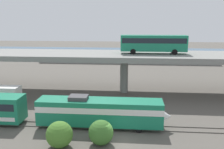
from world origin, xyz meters
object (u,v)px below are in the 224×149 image
Objects in this scene: parked_car_4 at (168,56)px; parked_car_3 at (143,57)px; transit_bus_on_overpass at (153,43)px; parked_car_2 at (67,55)px; service_truck_west at (1,95)px; parked_car_1 at (160,57)px; parked_car_5 at (199,56)px; train_locomotive at (106,111)px; parked_car_0 at (87,56)px.

parked_car_3 is at bearing -160.95° from parked_car_4.
parked_car_4 is at bearing -160.95° from parked_car_3.
parked_car_2 is at bearing -53.41° from transit_bus_on_overpass.
transit_bus_on_overpass is at bearing 90.76° from parked_car_3.
parked_car_1 is at bearing -126.03° from service_truck_west.
transit_bus_on_overpass is 2.84× the size of parked_car_5.
train_locomotive is 4.00× the size of parked_car_2.
parked_car_1 is 12.96m from parked_car_5.
train_locomotive is 48.92m from parked_car_3.
service_truck_west is (-25.35, -8.82, -7.96)m from transit_bus_on_overpass.
parked_car_0 is at bearing -60.75° from transit_bus_on_overpass.
train_locomotive reaches higher than parked_car_4.
train_locomotive is 1.44× the size of transit_bus_on_overpass.
train_locomotive is 3.80× the size of parked_car_0.
parked_car_3 is (18.24, -1.06, -0.00)m from parked_car_0.
parked_car_5 is (9.84, -0.01, -0.00)m from parked_car_4.
parked_car_1 is 1.02× the size of parked_car_3.
service_truck_west is 1.50× the size of parked_car_0.
transit_bus_on_overpass is 2.82× the size of parked_car_4.
parked_car_4 is at bearing -176.13° from parked_car_0.
train_locomotive is 19.73m from service_truck_west.
service_truck_west is at bearing 45.59° from parked_car_5.
parked_car_4 is at bearing -179.00° from parked_car_2.
parked_car_4 is at bearing 38.26° from parked_car_1.
parked_car_2 is 33.50m from parked_car_4.
parked_car_0 is at bearing 178.78° from parked_car_1.
parked_car_2 is at bearing 176.80° from parked_car_1.
parked_car_2 and parked_car_5 have the same top height.
transit_bus_on_overpass is 2.65× the size of parked_car_0.
parked_car_0 and parked_car_1 have the same top height.
parked_car_4 is (8.28, 2.86, -0.00)m from parked_car_3.
train_locomotive is 3.91× the size of parked_car_3.
parked_car_5 is at bearing 64.25° from train_locomotive.
parked_car_2 is at bearing -89.61° from service_truck_west.
parked_car_3 is (25.21, -2.27, 0.00)m from parked_car_2.
parked_car_1 is 3.71m from parked_car_4.
transit_bus_on_overpass is at bearing 66.45° from train_locomotive.
parked_car_5 is at bearing -177.19° from parked_car_0.
parked_car_0 and parked_car_3 have the same top height.
parked_car_5 is at bearing 10.17° from parked_car_1.
parked_car_1 is at bearing -174.00° from parked_car_3.
parked_car_0 is 18.27m from parked_car_3.
parked_car_4 is at bearing 73.80° from train_locomotive.
parked_car_5 is (43.04, 43.93, 0.46)m from service_truck_west.
parked_car_2 is 1.02× the size of parked_car_5.
parked_car_3 is at bearing -89.24° from transit_bus_on_overpass.
parked_car_3 is at bearing 82.21° from train_locomotive.
train_locomotive is 4.05× the size of parked_car_4.
service_truck_west is 51.50m from parked_car_1.
train_locomotive is at bearing 158.00° from service_truck_west.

